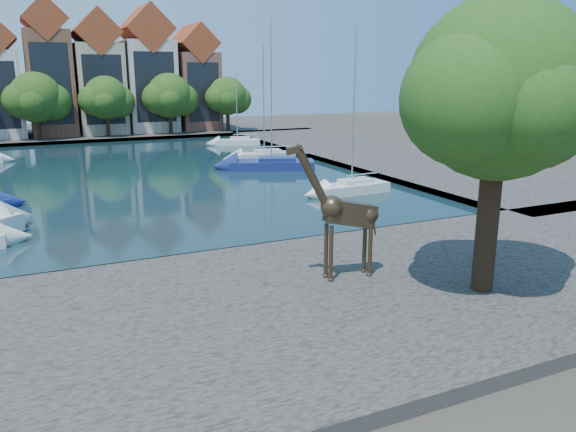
# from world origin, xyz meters

# --- Properties ---
(ground) EXTENTS (160.00, 160.00, 0.00)m
(ground) POSITION_xyz_m (0.00, 0.00, 0.00)
(ground) COLOR #38332B
(ground) RESTS_ON ground
(water_basin) EXTENTS (38.00, 50.00, 0.08)m
(water_basin) POSITION_xyz_m (0.00, 24.00, 0.04)
(water_basin) COLOR black
(water_basin) RESTS_ON ground
(near_quay) EXTENTS (50.00, 14.00, 0.50)m
(near_quay) POSITION_xyz_m (0.00, -7.00, 0.25)
(near_quay) COLOR #544E49
(near_quay) RESTS_ON ground
(far_quay) EXTENTS (60.00, 16.00, 0.50)m
(far_quay) POSITION_xyz_m (0.00, 56.00, 0.25)
(far_quay) COLOR #544E49
(far_quay) RESTS_ON ground
(right_quay) EXTENTS (14.00, 52.00, 0.50)m
(right_quay) POSITION_xyz_m (25.00, 24.00, 0.25)
(right_quay) COLOR #544E49
(right_quay) RESTS_ON ground
(plane_tree) EXTENTS (8.32, 6.40, 10.62)m
(plane_tree) POSITION_xyz_m (7.62, -9.01, 7.67)
(plane_tree) COLOR #332114
(plane_tree) RESTS_ON near_quay
(townhouse_center) EXTENTS (5.44, 9.18, 16.93)m
(townhouse_center) POSITION_xyz_m (-4.00, 55.99, 8.36)
(townhouse_center) COLOR brown
(townhouse_center) RESTS_ON far_quay
(townhouse_east_inner) EXTENTS (5.94, 9.18, 15.79)m
(townhouse_east_inner) POSITION_xyz_m (2.00, 55.99, 7.73)
(townhouse_east_inner) COLOR tan
(townhouse_east_inner) RESTS_ON far_quay
(townhouse_east_mid) EXTENTS (6.43, 9.18, 16.65)m
(townhouse_east_mid) POSITION_xyz_m (8.50, 55.99, 8.10)
(townhouse_east_mid) COLOR beige
(townhouse_east_mid) RESTS_ON far_quay
(townhouse_east_end) EXTENTS (5.44, 9.18, 14.43)m
(townhouse_east_end) POSITION_xyz_m (15.00, 55.99, 7.11)
(townhouse_east_end) COLOR brown
(townhouse_east_end) RESTS_ON far_quay
(far_tree_mid_west) EXTENTS (7.80, 6.00, 8.00)m
(far_tree_mid_west) POSITION_xyz_m (-5.89, 50.49, 5.29)
(far_tree_mid_west) COLOR #332114
(far_tree_mid_west) RESTS_ON far_quay
(far_tree_mid_east) EXTENTS (7.02, 5.40, 7.52)m
(far_tree_mid_east) POSITION_xyz_m (2.10, 50.49, 5.13)
(far_tree_mid_east) COLOR #332114
(far_tree_mid_east) RESTS_ON far_quay
(far_tree_east) EXTENTS (7.54, 5.80, 7.84)m
(far_tree_east) POSITION_xyz_m (10.11, 50.49, 5.24)
(far_tree_east) COLOR #332114
(far_tree_east) RESTS_ON far_quay
(far_tree_far_east) EXTENTS (6.76, 5.20, 7.36)m
(far_tree_far_east) POSITION_xyz_m (18.09, 50.49, 5.08)
(far_tree_far_east) COLOR #332114
(far_tree_far_east) RESTS_ON far_quay
(giraffe_statue) EXTENTS (3.79, 0.78, 5.40)m
(giraffe_statue) POSITION_xyz_m (3.34, -5.67, 3.15)
(giraffe_statue) COLOR #3D2F1E
(giraffe_statue) RESTS_ON near_quay
(sailboat_right_a) EXTENTS (5.54, 2.24, 11.41)m
(sailboat_right_a) POSITION_xyz_m (13.05, 9.56, 0.66)
(sailboat_right_a) COLOR silver
(sailboat_right_a) RESTS_ON water_basin
(sailboat_right_b) EXTENTS (7.85, 5.21, 12.85)m
(sailboat_right_b) POSITION_xyz_m (12.00, 21.42, 0.67)
(sailboat_right_b) COLOR navy
(sailboat_right_b) RESTS_ON water_basin
(sailboat_right_c) EXTENTS (5.97, 2.81, 11.04)m
(sailboat_right_c) POSITION_xyz_m (13.42, 26.53, 0.64)
(sailboat_right_c) COLOR silver
(sailboat_right_c) RESTS_ON water_basin
(sailboat_right_d) EXTENTS (5.44, 3.09, 8.20)m
(sailboat_right_d) POSITION_xyz_m (15.00, 38.55, 0.59)
(sailboat_right_d) COLOR silver
(sailboat_right_d) RESTS_ON water_basin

